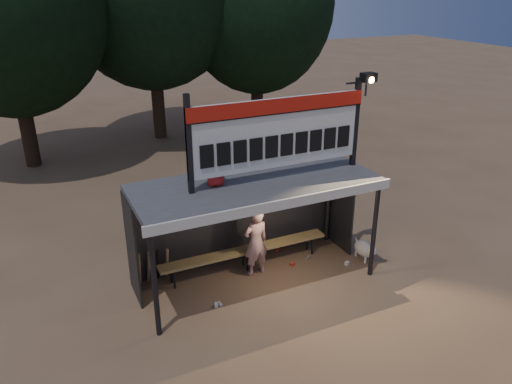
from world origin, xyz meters
The scene contains 11 objects.
ground centered at (0.00, 0.00, 0.00)m, with size 80.00×80.00×0.00m, color brown.
player centered at (0.12, 0.23, 0.79)m, with size 0.58×0.38×1.58m, color silver.
child_a centered at (-0.78, 0.38, 2.77)m, with size 0.43×0.34×0.89m, color gray.
child_b centered at (-0.80, 0.16, 2.80)m, with size 0.47×0.31×0.96m, color red.
dugout_shelter centered at (0.00, 0.24, 1.85)m, with size 5.10×2.08×2.32m.
scoreboard_assembly centered at (0.56, -0.01, 3.32)m, with size 4.10×0.27×1.99m.
bench centered at (0.00, 0.55, 0.43)m, with size 4.00×0.35×0.48m.
tree_right centered at (5.00, 10.50, 5.19)m, with size 6.08×6.08×8.72m.
dog centered at (2.68, -0.32, 0.28)m, with size 0.36×0.81×0.49m.
bats centered at (-2.04, 0.82, 0.43)m, with size 0.68×0.35×0.84m.
litter centered at (0.59, -0.03, 0.04)m, with size 3.41×1.57×0.08m.
Camera 1 is at (-3.96, -8.44, 6.07)m, focal length 35.00 mm.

